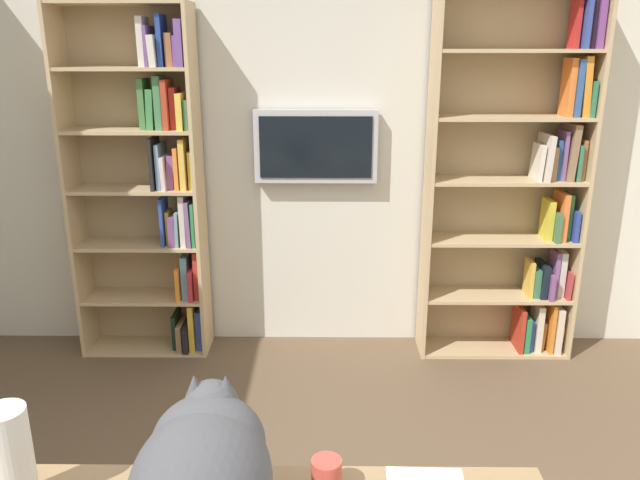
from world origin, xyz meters
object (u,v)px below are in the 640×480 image
at_px(paper_towel_roll, 10,459).
at_px(coffee_mug, 326,476).
at_px(cat, 204,471).
at_px(bookshelf_right, 153,186).
at_px(bookshelf_left, 523,186).
at_px(wall_mounted_tv, 316,147).

height_order(paper_towel_roll, coffee_mug, paper_towel_roll).
bearing_deg(cat, paper_towel_roll, -9.44).
height_order(bookshelf_right, paper_towel_roll, bookshelf_right).
height_order(bookshelf_left, cat, bookshelf_left).
bearing_deg(bookshelf_left, coffee_mug, 62.73).
distance_m(wall_mounted_tv, paper_towel_roll, 2.54).
bearing_deg(cat, bookshelf_left, -121.12).
bearing_deg(wall_mounted_tv, bookshelf_left, 176.15).
distance_m(bookshelf_right, wall_mounted_tv, 1.00).
height_order(bookshelf_left, bookshelf_right, bookshelf_left).
bearing_deg(bookshelf_left, bookshelf_right, 0.11).
xyz_separation_m(bookshelf_right, cat, (-0.76, 2.40, -0.14)).
bearing_deg(coffee_mug, bookshelf_left, -117.27).
relative_size(bookshelf_right, paper_towel_roll, 7.59).
bearing_deg(paper_towel_roll, bookshelf_left, -129.97).
relative_size(bookshelf_right, coffee_mug, 21.82).
distance_m(bookshelf_right, coffee_mug, 2.51).
relative_size(paper_towel_roll, coffee_mug, 2.87).
distance_m(bookshelf_right, paper_towel_roll, 2.34).
bearing_deg(coffee_mug, wall_mounted_tv, -88.37).
bearing_deg(bookshelf_left, wall_mounted_tv, -3.85).
distance_m(bookshelf_left, cat, 2.82).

